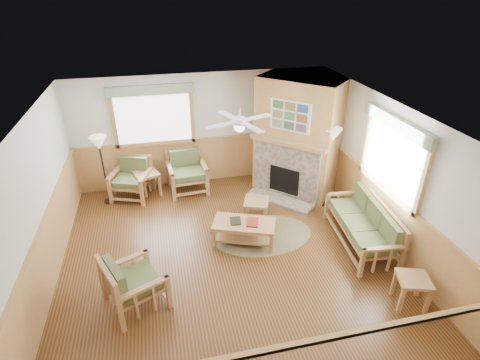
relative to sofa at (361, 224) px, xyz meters
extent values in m
cube|color=#523117|center=(-2.55, 0.25, -0.44)|extent=(6.00, 6.00, 0.01)
cube|color=white|center=(-2.55, 0.25, 2.26)|extent=(6.00, 6.00, 0.01)
cube|color=silver|center=(-2.55, 3.25, 0.91)|extent=(6.00, 0.02, 2.70)
cube|color=silver|center=(-2.55, -2.75, 0.91)|extent=(6.00, 0.02, 2.70)
cube|color=silver|center=(-5.55, 0.25, 0.91)|extent=(0.02, 6.00, 2.70)
cube|color=silver|center=(0.45, 0.25, 0.91)|extent=(0.02, 6.00, 2.70)
cylinder|color=brown|center=(-1.77, 0.66, -0.43)|extent=(2.26, 2.26, 0.01)
cube|color=maroon|center=(-2.02, 0.46, 0.06)|extent=(0.31, 0.35, 0.03)
cube|color=black|center=(-2.32, 0.58, 0.06)|extent=(0.23, 0.29, 0.03)
camera|label=1|loc=(-3.56, -5.17, 4.13)|focal=28.00mm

